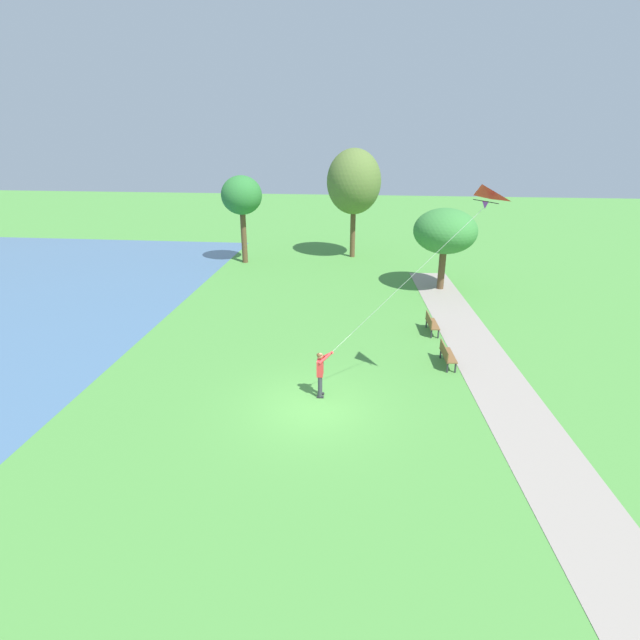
% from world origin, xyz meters
% --- Properties ---
extents(ground_plane, '(120.00, 120.00, 0.00)m').
position_xyz_m(ground_plane, '(0.00, 0.00, 0.00)').
color(ground_plane, '#4C8E3D').
extents(walkway_path, '(4.91, 32.09, 0.02)m').
position_xyz_m(walkway_path, '(6.87, 2.00, 0.01)').
color(walkway_path, gray).
rests_on(walkway_path, ground).
extents(person_kite_flyer, '(0.62, 0.52, 1.83)m').
position_xyz_m(person_kite_flyer, '(0.16, 0.78, 1.05)').
color(person_kite_flyer, '#232328').
rests_on(person_kite_flyer, ground).
extents(flying_kite, '(5.03, 1.23, 5.78)m').
position_xyz_m(flying_kite, '(5.03, 0.76, 7.15)').
color(flying_kite, red).
extents(park_bench_near_walkway, '(0.56, 1.53, 0.88)m').
position_xyz_m(park_bench_near_walkway, '(5.04, 3.86, 0.51)').
color(park_bench_near_walkway, brown).
rests_on(park_bench_near_walkway, ground).
extents(park_bench_far_walkway, '(0.56, 1.53, 0.88)m').
position_xyz_m(park_bench_far_walkway, '(4.77, 7.35, 0.51)').
color(park_bench_far_walkway, brown).
rests_on(park_bench_far_walkway, ground).
extents(tree_treeline_right, '(3.94, 4.49, 7.89)m').
position_xyz_m(tree_treeline_right, '(0.33, 22.09, 5.54)').
color(tree_treeline_right, brown).
rests_on(tree_treeline_right, ground).
extents(tree_horizon_far, '(2.85, 2.80, 6.16)m').
position_xyz_m(tree_horizon_far, '(-7.39, 19.54, 4.74)').
color(tree_horizon_far, brown).
rests_on(tree_horizon_far, ground).
extents(tree_treeline_left, '(3.71, 4.10, 4.86)m').
position_xyz_m(tree_treeline_left, '(6.06, 14.53, 3.53)').
color(tree_treeline_left, brown).
rests_on(tree_treeline_left, ground).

